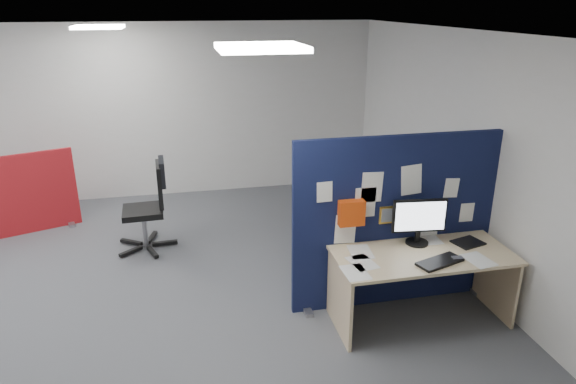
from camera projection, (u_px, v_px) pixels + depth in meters
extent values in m
plane|color=#4E5055|center=(48.00, 325.00, 5.02)|extent=(9.00, 9.00, 0.00)
cube|color=silver|center=(84.00, 116.00, 7.76)|extent=(9.00, 0.02, 2.70)
cube|color=silver|center=(480.00, 164.00, 5.45)|extent=(0.02, 7.00, 2.70)
cube|color=white|center=(261.00, 48.00, 3.58)|extent=(0.60, 0.60, 0.04)
cube|color=white|center=(99.00, 27.00, 6.48)|extent=(0.60, 0.60, 0.04)
cube|color=#0D1832|center=(398.00, 222.00, 5.14)|extent=(2.18, 0.06, 1.79)
cube|color=gray|center=(306.00, 308.00, 5.26)|extent=(0.08, 0.30, 0.04)
cube|color=gray|center=(472.00, 288.00, 5.63)|extent=(0.08, 0.30, 0.04)
cube|color=white|center=(325.00, 192.00, 4.81)|extent=(0.15, 0.01, 0.20)
cube|color=white|center=(372.00, 187.00, 4.90)|extent=(0.21, 0.01, 0.30)
cube|color=white|center=(411.00, 180.00, 4.97)|extent=(0.21, 0.01, 0.30)
cube|color=white|center=(451.00, 188.00, 5.10)|extent=(0.15, 0.01, 0.20)
cube|color=white|center=(345.00, 229.00, 5.00)|extent=(0.21, 0.01, 0.30)
cube|color=white|center=(428.00, 227.00, 5.20)|extent=(0.21, 0.01, 0.30)
cube|color=white|center=(467.00, 212.00, 5.24)|extent=(0.15, 0.01, 0.20)
cube|color=white|center=(380.00, 257.00, 5.19)|extent=(0.21, 0.01, 0.30)
cube|color=white|center=(365.00, 202.00, 4.94)|extent=(0.21, 0.01, 0.30)
cube|color=gold|center=(391.00, 215.00, 5.05)|extent=(0.24, 0.01, 0.18)
cube|color=#E0450E|center=(351.00, 213.00, 4.90)|extent=(0.25, 0.10, 0.25)
cube|color=#D9B58B|center=(424.00, 255.00, 4.86)|extent=(1.70, 0.76, 0.03)
cube|color=#D9B58B|center=(339.00, 298.00, 4.82)|extent=(0.03, 0.70, 0.70)
cube|color=#D9B58B|center=(496.00, 280.00, 5.15)|extent=(0.03, 0.70, 0.70)
cube|color=#D9B58B|center=(407.00, 254.00, 5.24)|extent=(1.53, 0.02, 0.30)
cylinder|color=black|center=(417.00, 242.00, 5.06)|extent=(0.22, 0.22, 0.02)
cube|color=black|center=(417.00, 236.00, 5.04)|extent=(0.05, 0.04, 0.11)
cube|color=black|center=(419.00, 216.00, 4.96)|extent=(0.53, 0.09, 0.33)
cube|color=white|center=(420.00, 216.00, 4.94)|extent=(0.49, 0.06, 0.29)
cube|color=black|center=(440.00, 262.00, 4.68)|extent=(0.48, 0.31, 0.02)
cube|color=gray|center=(457.00, 259.00, 4.73)|extent=(0.11, 0.07, 0.03)
cube|color=black|center=(468.00, 243.00, 5.06)|extent=(0.33, 0.29, 0.01)
cube|color=maroon|center=(18.00, 195.00, 6.81)|extent=(1.41, 0.55, 1.11)
cube|color=gray|center=(71.00, 228.00, 7.11)|extent=(0.08, 0.30, 0.04)
cube|color=black|center=(165.00, 243.00, 6.63)|extent=(0.32, 0.07, 0.04)
cube|color=black|center=(152.00, 237.00, 6.79)|extent=(0.14, 0.32, 0.04)
cube|color=black|center=(131.00, 242.00, 6.65)|extent=(0.29, 0.22, 0.04)
cube|color=black|center=(131.00, 251.00, 6.40)|extent=(0.28, 0.24, 0.04)
cube|color=black|center=(152.00, 252.00, 6.39)|extent=(0.16, 0.32, 0.04)
cylinder|color=gray|center=(145.00, 229.00, 6.50)|extent=(0.06, 0.06, 0.44)
cube|color=black|center=(143.00, 211.00, 6.41)|extent=(0.51, 0.51, 0.07)
cube|color=black|center=(160.00, 184.00, 6.35)|extent=(0.07, 0.45, 0.53)
cube|color=black|center=(162.00, 172.00, 6.30)|extent=(0.08, 0.40, 0.32)
cube|color=white|center=(362.00, 263.00, 4.69)|extent=(0.26, 0.33, 0.00)
cube|color=white|center=(360.00, 252.00, 4.89)|extent=(0.24, 0.32, 0.00)
cube|color=white|center=(479.00, 260.00, 4.73)|extent=(0.26, 0.33, 0.00)
cube|color=white|center=(355.00, 273.00, 4.51)|extent=(0.22, 0.31, 0.00)
cube|color=white|center=(428.00, 238.00, 5.17)|extent=(0.22, 0.31, 0.00)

